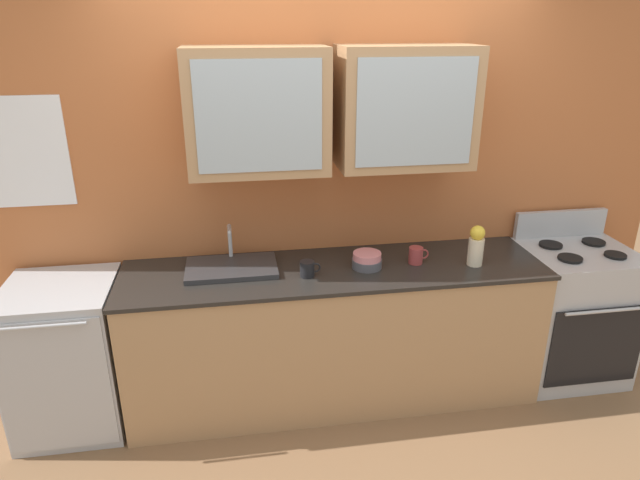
{
  "coord_description": "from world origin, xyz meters",
  "views": [
    {
      "loc": [
        -0.58,
        -2.97,
        2.28
      ],
      "look_at": [
        -0.09,
        0.0,
        1.08
      ],
      "focal_mm": 31.47,
      "sensor_mm": 36.0,
      "label": 1
    }
  ],
  "objects_px": {
    "bowl_stack": "(367,260)",
    "vase": "(476,246)",
    "dishwasher": "(69,357)",
    "stove_range": "(571,312)",
    "cup_near_sink": "(308,269)",
    "sink_faucet": "(231,267)",
    "cup_near_bowls": "(416,255)"
  },
  "relations": [
    {
      "from": "stove_range",
      "to": "vase",
      "type": "height_order",
      "value": "vase"
    },
    {
      "from": "vase",
      "to": "bowl_stack",
      "type": "bearing_deg",
      "value": 174.15
    },
    {
      "from": "cup_near_bowls",
      "to": "cup_near_sink",
      "type": "bearing_deg",
      "value": -173.36
    },
    {
      "from": "bowl_stack",
      "to": "vase",
      "type": "bearing_deg",
      "value": -5.85
    },
    {
      "from": "bowl_stack",
      "to": "cup_near_bowls",
      "type": "relative_size",
      "value": 1.45
    },
    {
      "from": "stove_range",
      "to": "cup_near_sink",
      "type": "height_order",
      "value": "stove_range"
    },
    {
      "from": "stove_range",
      "to": "bowl_stack",
      "type": "relative_size",
      "value": 6.02
    },
    {
      "from": "sink_faucet",
      "to": "cup_near_bowls",
      "type": "height_order",
      "value": "sink_faucet"
    },
    {
      "from": "stove_range",
      "to": "cup_near_bowls",
      "type": "relative_size",
      "value": 8.73
    },
    {
      "from": "cup_near_sink",
      "to": "cup_near_bowls",
      "type": "distance_m",
      "value": 0.68
    },
    {
      "from": "stove_range",
      "to": "vase",
      "type": "bearing_deg",
      "value": -173.78
    },
    {
      "from": "bowl_stack",
      "to": "vase",
      "type": "height_order",
      "value": "vase"
    },
    {
      "from": "vase",
      "to": "cup_near_sink",
      "type": "xyz_separation_m",
      "value": [
        -1.01,
        -0.0,
        -0.08
      ]
    },
    {
      "from": "bowl_stack",
      "to": "cup_near_bowls",
      "type": "distance_m",
      "value": 0.31
    },
    {
      "from": "dishwasher",
      "to": "stove_range",
      "type": "bearing_deg",
      "value": 0.08
    },
    {
      "from": "bowl_stack",
      "to": "cup_near_sink",
      "type": "height_order",
      "value": "same"
    },
    {
      "from": "vase",
      "to": "sink_faucet",
      "type": "bearing_deg",
      "value": 173.77
    },
    {
      "from": "vase",
      "to": "cup_near_sink",
      "type": "relative_size",
      "value": 2.06
    },
    {
      "from": "sink_faucet",
      "to": "cup_near_bowls",
      "type": "distance_m",
      "value": 1.11
    },
    {
      "from": "stove_range",
      "to": "cup_near_bowls",
      "type": "distance_m",
      "value": 1.21
    },
    {
      "from": "sink_faucet",
      "to": "cup_near_bowls",
      "type": "bearing_deg",
      "value": -4.15
    },
    {
      "from": "cup_near_bowls",
      "to": "dishwasher",
      "type": "bearing_deg",
      "value": 179.97
    },
    {
      "from": "cup_near_sink",
      "to": "dishwasher",
      "type": "height_order",
      "value": "cup_near_sink"
    },
    {
      "from": "vase",
      "to": "cup_near_sink",
      "type": "height_order",
      "value": "vase"
    },
    {
      "from": "sink_faucet",
      "to": "cup_near_bowls",
      "type": "xyz_separation_m",
      "value": [
        1.1,
        -0.08,
        0.03
      ]
    },
    {
      "from": "vase",
      "to": "stove_range",
      "type": "bearing_deg",
      "value": 6.22
    },
    {
      "from": "vase",
      "to": "cup_near_bowls",
      "type": "relative_size",
      "value": 2.02
    },
    {
      "from": "bowl_stack",
      "to": "dishwasher",
      "type": "height_order",
      "value": "bowl_stack"
    },
    {
      "from": "cup_near_sink",
      "to": "dishwasher",
      "type": "distance_m",
      "value": 1.48
    },
    {
      "from": "stove_range",
      "to": "cup_near_sink",
      "type": "relative_size",
      "value": 8.91
    },
    {
      "from": "sink_faucet",
      "to": "dishwasher",
      "type": "distance_m",
      "value": 1.07
    },
    {
      "from": "cup_near_bowls",
      "to": "dishwasher",
      "type": "distance_m",
      "value": 2.13
    }
  ]
}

